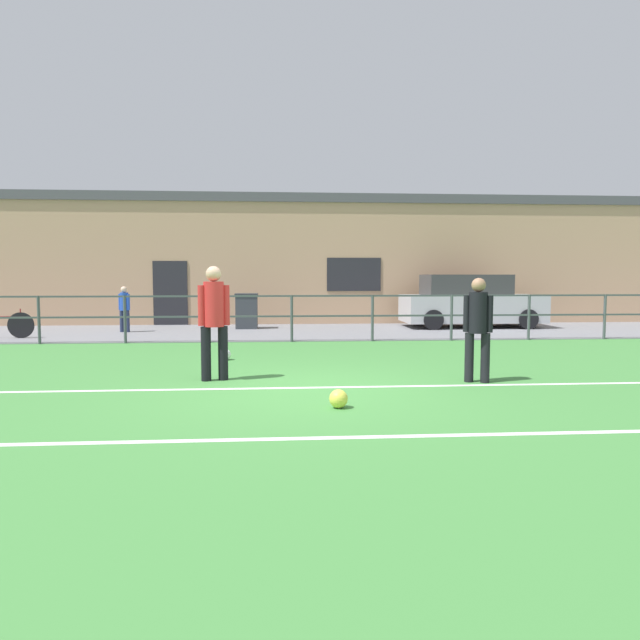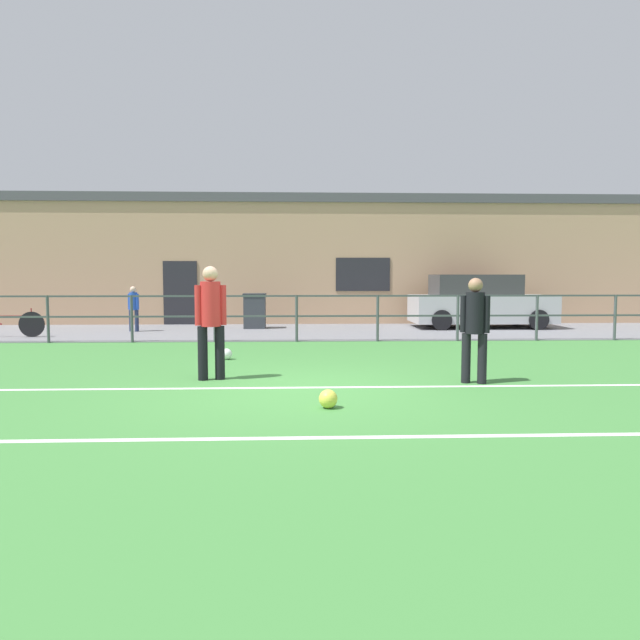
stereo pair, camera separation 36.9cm
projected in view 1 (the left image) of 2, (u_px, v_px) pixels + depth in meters
ground at (303, 391)px, 8.25m from camera, size 60.00×44.00×0.04m
field_line_touchline at (303, 388)px, 8.38m from camera, size 36.00×0.11×0.00m
field_line_hash at (315, 438)px, 5.78m from camera, size 36.00×0.11×0.00m
pavement_strip at (289, 332)px, 16.69m from camera, size 48.00×5.00×0.02m
perimeter_fence at (292, 312)px, 14.15m from camera, size 36.07×0.07×1.15m
clubhouse_facade at (287, 260)px, 20.21m from camera, size 28.00×2.56×4.33m
player_goalkeeper at (478, 323)px, 8.76m from camera, size 0.42×0.28×1.59m
player_striker at (214, 316)px, 8.91m from camera, size 0.48×0.31×1.77m
soccer_ball_match at (225, 354)px, 11.15m from camera, size 0.21×0.21×0.21m
soccer_ball_spare at (339, 399)px, 7.10m from camera, size 0.23×0.23×0.23m
spectator_child at (124, 306)px, 16.42m from camera, size 0.34×0.23×1.30m
parked_car_red at (470, 302)px, 18.05m from camera, size 4.26×1.88×1.64m
trash_bin_0 at (247, 311)px, 17.55m from camera, size 0.69×0.58×1.07m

